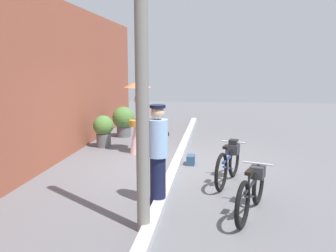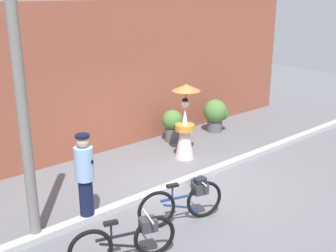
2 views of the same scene
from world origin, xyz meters
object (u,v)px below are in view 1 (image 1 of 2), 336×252
Objects in this scene: person_officer at (158,152)px; utility_pole at (142,59)px; bicycle_near_officer at (229,162)px; potted_plant_small at (104,129)px; backpack_on_pavement at (191,160)px; bicycle_far_side at (252,190)px; potted_plant_by_door at (124,120)px; person_with_parasol at (138,119)px.

utility_pole is (-0.99, 0.05, 1.50)m from person_officer.
potted_plant_small is at bearing 51.28° from bicycle_near_officer.
potted_plant_small reaches higher than backpack_on_pavement.
bicycle_far_side is 0.35× the size of utility_pole.
bicycle_far_side is at bearing -157.26° from backpack_on_pavement.
potted_plant_by_door reaches higher than potted_plant_small.
bicycle_near_officer is at bearing -42.36° from person_officer.
potted_plant_small is (4.10, 2.23, -0.38)m from person_officer.
potted_plant_small reaches higher than bicycle_far_side.
person_officer is 1.85× the size of potted_plant_small.
person_with_parasol reaches higher than bicycle_near_officer.
bicycle_near_officer is 1.54m from bicycle_far_side.
bicycle_near_officer reaches higher than bicycle_far_side.
person_with_parasol is (3.49, 1.08, 0.01)m from person_officer.
utility_pole is at bearing 117.34° from bicycle_far_side.
person_officer is 2.70m from backpack_on_pavement.
potted_plant_small is (2.76, 3.44, 0.09)m from bicycle_near_officer.
potted_plant_by_door is 3.15× the size of backpack_on_pavement.
person_officer is (0.17, 1.52, 0.51)m from bicycle_far_side.
person_officer reaches higher than bicycle_near_officer.
person_officer is at bearing -160.22° from potted_plant_by_door.
potted_plant_by_door is at bearing -6.93° from potted_plant_small.
potted_plant_by_door is at bearing 31.38° from bicycle_far_side.
person_officer is at bearing -151.48° from potted_plant_small.
bicycle_far_side is 1.68× the size of potted_plant_by_door.
potted_plant_by_door is at bearing 16.65° from utility_pole.
utility_pole reaches higher than bicycle_far_side.
utility_pole reaches higher than backpack_on_pavement.
bicycle_near_officer is at bearing -133.12° from person_with_parasol.
utility_pole reaches higher than potted_plant_by_door.
bicycle_far_side is at bearing -96.50° from person_officer.
person_with_parasol is 1.93× the size of potted_plant_by_door.
bicycle_near_officer is 0.99× the size of bicycle_far_side.
bicycle_near_officer is at bearing -145.47° from backpack_on_pavement.
bicycle_far_side is 0.99× the size of person_officer.
potted_plant_by_door is 3.96m from backpack_on_pavement.
bicycle_far_side is 2.67m from utility_pole.
person_officer is (-1.34, 1.22, 0.48)m from bicycle_near_officer.
person_with_parasol is at bearing -117.92° from potted_plant_small.
person_with_parasol is 0.40× the size of utility_pole.
bicycle_near_officer is 1.51m from backpack_on_pavement.
backpack_on_pavement is at bearing -142.14° from potted_plant_by_door.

